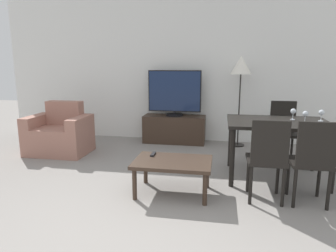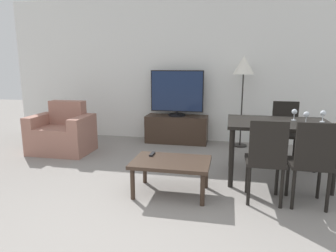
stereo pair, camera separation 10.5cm
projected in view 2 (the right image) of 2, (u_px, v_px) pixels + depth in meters
wall_back at (179, 70)px, 5.68m from camera, size 6.86×0.06×2.70m
armchair at (62, 134)px, 5.00m from camera, size 0.96×0.69×0.84m
tv_stand at (177, 129)px, 5.63m from camera, size 1.14×0.43×0.51m
tv at (177, 93)px, 5.49m from camera, size 0.98×0.32×0.84m
coffee_table at (171, 165)px, 3.37m from camera, size 0.87×0.59×0.39m
dining_table at (278, 129)px, 3.73m from camera, size 1.24×0.87×0.75m
dining_chair_near at (266, 157)px, 3.09m from camera, size 0.40×0.40×0.91m
dining_chair_far at (285, 129)px, 4.43m from camera, size 0.40×0.40×0.91m
dining_chair_near_right at (311, 160)px, 3.00m from camera, size 0.40×0.40×0.91m
floor_lamp at (244, 68)px, 5.13m from camera, size 0.36×0.36×1.60m
remote_primary at (152, 154)px, 3.57m from camera, size 0.04×0.15×0.02m
wine_glass_left at (294, 112)px, 3.77m from camera, size 0.07×0.07×0.15m
wine_glass_center at (323, 114)px, 3.67m from camera, size 0.07×0.07×0.15m
wine_glass_right at (306, 115)px, 3.58m from camera, size 0.07×0.07×0.15m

